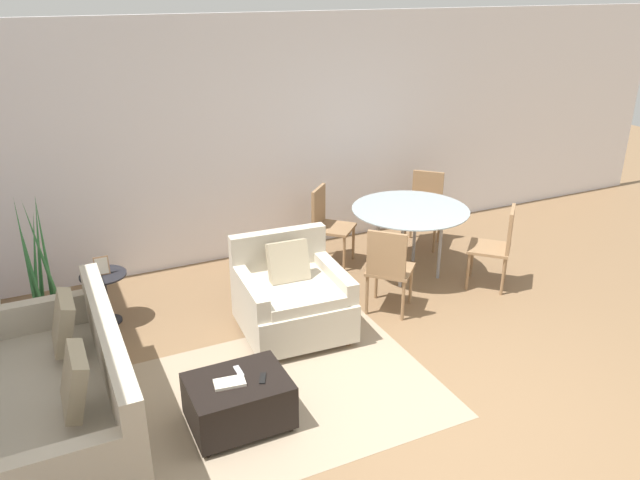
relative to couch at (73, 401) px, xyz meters
The scene contains 17 objects.
ground_plane 2.72m from the couch, 20.56° to the right, with size 20.00×20.00×0.00m, color brown.
wall_back 3.78m from the couch, 45.68° to the left, with size 12.00×0.06×2.75m.
area_rug 1.58m from the couch, ahead, with size 2.45×1.85×0.01m.
couch is the anchor object (origin of this frame).
armchair 2.09m from the couch, 19.12° to the left, with size 0.99×0.98×0.89m.
ottoman 1.17m from the couch, 19.00° to the right, with size 0.72×0.55×0.39m.
book_stack 1.11m from the couch, 20.79° to the right, with size 0.24×0.16×0.02m.
tv_remote_primary 1.18m from the couch, 13.52° to the right, with size 0.04×0.14×0.01m.
tv_remote_secondary 1.35m from the couch, 18.91° to the right, with size 0.09×0.14×0.01m.
potted_plant 1.58m from the couch, 92.96° to the left, with size 0.37×0.37×1.38m.
side_table 1.67m from the couch, 74.44° to the left, with size 0.43×0.43×0.51m.
picture_frame 1.69m from the couch, 74.44° to the left, with size 0.14×0.07×0.18m.
dining_table 3.88m from the couch, 19.33° to the left, with size 1.27×1.27×0.77m.
dining_chair_near_left 3.03m from the couch, 11.46° to the left, with size 0.59×0.59×0.90m.
dining_chair_near_right 4.36m from the couch, ahead, with size 0.59×0.59×0.90m.
dining_chair_far_left 3.55m from the couch, 33.38° to the left, with size 0.59×0.59×0.90m.
dining_chair_far_right 4.74m from the couch, 24.35° to the left, with size 0.59×0.59×0.90m.
Camera 1 is at (-2.51, -3.08, 3.07)m, focal length 35.00 mm.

